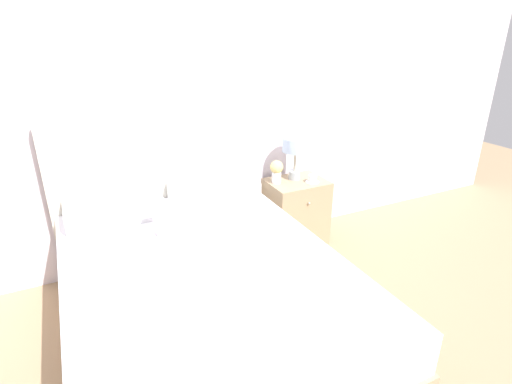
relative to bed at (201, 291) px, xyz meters
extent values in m
plane|color=tan|center=(0.00, 1.00, -0.32)|extent=(12.00, 12.00, 0.00)
cube|color=white|center=(0.00, 1.07, 0.98)|extent=(8.00, 0.06, 2.60)
cube|color=tan|center=(0.00, -0.08, -0.15)|extent=(1.58, 2.16, 0.35)
cube|color=white|center=(0.00, -0.08, 0.15)|extent=(1.55, 2.12, 0.24)
cube|color=silver|center=(0.00, 0.98, 0.31)|extent=(1.61, 0.05, 1.27)
cube|color=white|center=(-0.38, 0.75, 0.34)|extent=(0.66, 0.36, 0.14)
cube|color=white|center=(0.38, 0.75, 0.34)|extent=(0.66, 0.36, 0.14)
cube|color=white|center=(0.00, 0.38, 0.37)|extent=(0.35, 0.12, 0.21)
cube|color=tan|center=(1.17, 0.78, -0.02)|extent=(0.51, 0.40, 0.61)
sphere|color=#B2AD93|center=(1.17, 0.57, 0.15)|extent=(0.02, 0.02, 0.02)
cylinder|color=#A8B2BC|center=(1.17, 0.83, 0.32)|extent=(0.10, 0.10, 0.08)
cylinder|color=#B7B29E|center=(1.17, 0.83, 0.45)|extent=(0.02, 0.02, 0.18)
cylinder|color=#A8BCDB|center=(1.17, 0.83, 0.60)|extent=(0.23, 0.23, 0.12)
cylinder|color=white|center=(0.98, 0.82, 0.34)|extent=(0.08, 0.08, 0.10)
sphere|color=#E5D17F|center=(0.98, 0.82, 0.43)|extent=(0.11, 0.11, 0.11)
sphere|color=#609356|center=(1.01, 0.82, 0.40)|extent=(0.05, 0.05, 0.05)
cylinder|color=white|center=(1.28, 0.70, 0.29)|extent=(0.12, 0.12, 0.01)
cylinder|color=white|center=(1.28, 0.70, 0.32)|extent=(0.08, 0.08, 0.06)
camera|label=1|loc=(-0.60, -2.03, 1.55)|focal=28.00mm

